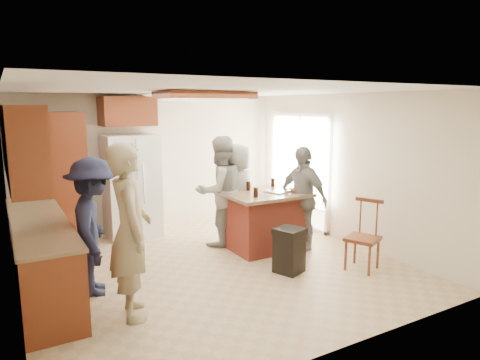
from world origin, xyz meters
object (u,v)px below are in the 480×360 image
person_behind_right (238,193)px  trash_bin (289,250)px  person_side_right (302,198)px  kitchen_island (265,220)px  refrigerator (132,186)px  spindle_chair (363,238)px  person_front_left (130,231)px  person_counter (94,226)px  person_behind_left (220,191)px

person_behind_right → trash_bin: bearing=67.4°
person_behind_right → person_side_right: size_ratio=1.00×
kitchen_island → refrigerator: bearing=132.6°
person_behind_right → refrigerator: (-1.45, 1.25, 0.06)m
person_side_right → refrigerator: bearing=-144.3°
spindle_chair → kitchen_island: bearing=116.3°
person_side_right → kitchen_island: size_ratio=1.31×
person_behind_right → spindle_chair: (0.91, -1.99, -0.38)m
person_front_left → person_behind_right: (2.30, 1.71, -0.12)m
person_counter → spindle_chair: 3.62m
trash_bin → spindle_chair: 1.07m
person_behind_left → person_side_right: (1.05, -0.83, -0.07)m
person_side_right → spindle_chair: (0.20, -1.15, -0.38)m
person_counter → kitchen_island: 2.77m
kitchen_island → trash_bin: 1.07m
person_counter → spindle_chair: person_counter is taller
trash_bin → spindle_chair: size_ratio=0.63×
refrigerator → spindle_chair: refrigerator is taller
person_behind_left → kitchen_island: person_behind_left is taller
person_behind_left → spindle_chair: 2.38m
person_side_right → kitchen_island: bearing=-130.2°
person_front_left → person_behind_left: (1.96, 1.70, -0.05)m
person_side_right → person_counter: 3.23m
refrigerator → person_front_left: bearing=-106.0°
person_front_left → person_counter: person_front_left is taller
person_front_left → spindle_chair: (3.21, -0.28, -0.51)m
person_behind_left → person_counter: person_behind_left is taller
refrigerator → kitchen_island: refrigerator is taller
person_behind_left → person_behind_right: 0.35m
person_side_right → person_behind_left: bearing=-138.6°
person_behind_right → trash_bin: (-0.07, -1.56, -0.52)m
person_behind_left → kitchen_island: 0.87m
person_front_left → person_side_right: size_ratio=1.15×
person_front_left → person_behind_left: person_front_left is taller
refrigerator → trash_bin: size_ratio=2.86×
person_front_left → person_behind_left: size_ratio=1.06×
kitchen_island → person_front_left: bearing=-154.8°
refrigerator → kitchen_island: bearing=-47.4°
person_side_right → person_behind_right: bearing=-150.0°
spindle_chair → person_counter: bearing=162.6°
refrigerator → trash_bin: (1.39, -2.81, -0.58)m
trash_bin → person_counter: bearing=165.1°
person_behind_left → person_side_right: bearing=134.9°
person_front_left → trash_bin: size_ratio=3.05×
kitchen_island → trash_bin: bearing=-104.0°
spindle_chair → person_behind_right: bearing=114.6°
refrigerator → kitchen_island: size_ratio=1.41×
person_behind_right → person_behind_left: bearing=-19.1°
person_behind_right → trash_bin: 1.65m
person_behind_right → kitchen_island: person_behind_right is taller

